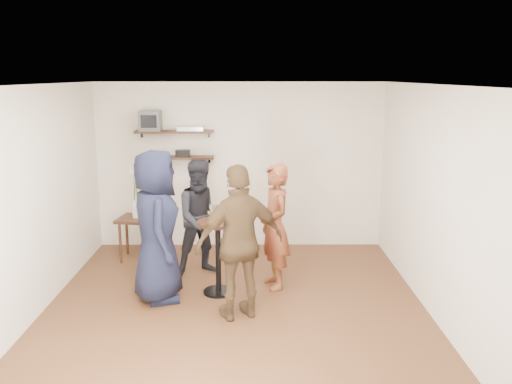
# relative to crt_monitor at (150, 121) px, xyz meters

# --- Properties ---
(room) EXTENTS (4.58, 5.08, 2.68)m
(room) POSITION_rel_crt_monitor_xyz_m (1.36, -2.38, -0.72)
(room) COLOR #4D2E18
(room) RESTS_ON ground
(shelf_upper) EXTENTS (1.20, 0.25, 0.04)m
(shelf_upper) POSITION_rel_crt_monitor_xyz_m (0.36, 0.00, -0.17)
(shelf_upper) COLOR black
(shelf_upper) RESTS_ON room
(shelf_lower) EXTENTS (1.20, 0.25, 0.04)m
(shelf_lower) POSITION_rel_crt_monitor_xyz_m (0.36, 0.00, -0.57)
(shelf_lower) COLOR black
(shelf_lower) RESTS_ON room
(crt_monitor) EXTENTS (0.32, 0.30, 0.30)m
(crt_monitor) POSITION_rel_crt_monitor_xyz_m (0.00, 0.00, 0.00)
(crt_monitor) COLOR #59595B
(crt_monitor) RESTS_ON shelf_upper
(dvd_deck) EXTENTS (0.40, 0.24, 0.06)m
(dvd_deck) POSITION_rel_crt_monitor_xyz_m (0.61, 0.00, -0.12)
(dvd_deck) COLOR silver
(dvd_deck) RESTS_ON shelf_upper
(radio) EXTENTS (0.22, 0.10, 0.10)m
(radio) POSITION_rel_crt_monitor_xyz_m (0.48, 0.00, -0.50)
(radio) COLOR black
(radio) RESTS_ON shelf_lower
(power_strip) EXTENTS (0.30, 0.05, 0.03)m
(power_strip) POSITION_rel_crt_monitor_xyz_m (0.09, 0.05, -0.54)
(power_strip) COLOR black
(power_strip) RESTS_ON shelf_lower
(side_table) EXTENTS (0.60, 0.60, 0.64)m
(side_table) POSITION_rel_crt_monitor_xyz_m (-0.16, -0.54, -1.49)
(side_table) COLOR black
(side_table) RESTS_ON room
(vase_lilies) EXTENTS (0.18, 0.19, 0.88)m
(vase_lilies) POSITION_rel_crt_monitor_xyz_m (-0.16, -0.54, -1.10)
(vase_lilies) COLOR silver
(vase_lilies) RESTS_ON side_table
(drinks_table) EXTENTS (0.51, 0.51, 0.94)m
(drinks_table) POSITION_rel_crt_monitor_xyz_m (1.13, -1.86, -1.42)
(drinks_table) COLOR black
(drinks_table) RESTS_ON room
(wine_glass_fl) EXTENTS (0.07, 0.07, 0.22)m
(wine_glass_fl) POSITION_rel_crt_monitor_xyz_m (1.07, -1.90, -0.93)
(wine_glass_fl) COLOR silver
(wine_glass_fl) RESTS_ON drinks_table
(wine_glass_fr) EXTENTS (0.06, 0.06, 0.19)m
(wine_glass_fr) POSITION_rel_crt_monitor_xyz_m (1.19, -1.90, -0.95)
(wine_glass_fr) COLOR silver
(wine_glass_fr) RESTS_ON drinks_table
(wine_glass_bl) EXTENTS (0.06, 0.06, 0.19)m
(wine_glass_bl) POSITION_rel_crt_monitor_xyz_m (1.10, -1.81, -0.95)
(wine_glass_bl) COLOR silver
(wine_glass_bl) RESTS_ON drinks_table
(wine_glass_br) EXTENTS (0.07, 0.07, 0.20)m
(wine_glass_br) POSITION_rel_crt_monitor_xyz_m (1.16, -1.85, -0.95)
(wine_glass_br) COLOR silver
(wine_glass_br) RESTS_ON drinks_table
(person_plaid) EXTENTS (0.54, 0.68, 1.62)m
(person_plaid) POSITION_rel_crt_monitor_xyz_m (1.84, -1.64, -1.21)
(person_plaid) COLOR red
(person_plaid) RESTS_ON room
(person_dark) EXTENTS (0.94, 0.83, 1.60)m
(person_dark) POSITION_rel_crt_monitor_xyz_m (0.87, -1.16, -1.22)
(person_dark) COLOR black
(person_dark) RESTS_ON room
(person_navy) EXTENTS (0.79, 1.02, 1.85)m
(person_navy) POSITION_rel_crt_monitor_xyz_m (0.41, -2.04, -1.09)
(person_navy) COLOR black
(person_navy) RESTS_ON room
(person_brown) EXTENTS (1.12, 0.80, 1.76)m
(person_brown) POSITION_rel_crt_monitor_xyz_m (1.42, -2.55, -1.14)
(person_brown) COLOR #48341F
(person_brown) RESTS_ON room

